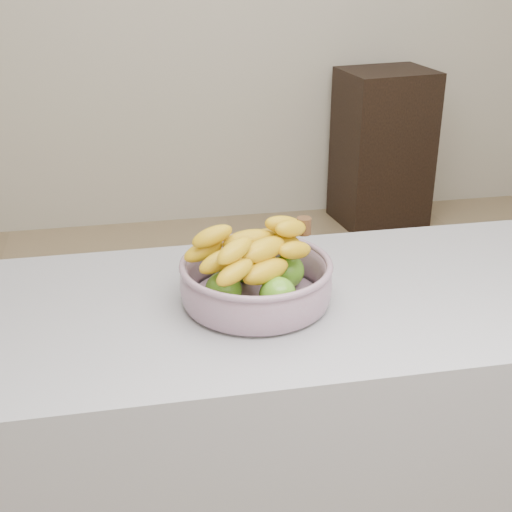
{
  "coord_description": "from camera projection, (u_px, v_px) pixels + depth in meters",
  "views": [
    {
      "loc": [
        -0.57,
        -1.92,
        1.58
      ],
      "look_at": [
        -0.33,
        -0.69,
        1.0
      ],
      "focal_mm": 50.0,
      "sensor_mm": 36.0,
      "label": 1
    }
  ],
  "objects": [
    {
      "name": "counter",
      "position": [
        395.0,
        457.0,
        1.67
      ],
      "size": [
        2.0,
        0.6,
        0.9
      ],
      "primitive_type": "cube",
      "color": "gray",
      "rests_on": "ground"
    },
    {
      "name": "cabinet",
      "position": [
        382.0,
        148.0,
        4.02
      ],
      "size": [
        0.53,
        0.45,
        0.87
      ],
      "primitive_type": "cube",
      "rotation": [
        0.0,
        0.0,
        0.14
      ],
      "color": "black",
      "rests_on": "ground"
    },
    {
      "name": "fruit_bowl",
      "position": [
        256.0,
        278.0,
        1.4
      ],
      "size": [
        0.3,
        0.3,
        0.15
      ],
      "rotation": [
        0.0,
        0.0,
        0.39
      ],
      "color": "#93A1B1",
      "rests_on": "counter"
    },
    {
      "name": "ground",
      "position": [
        312.0,
        426.0,
        2.47
      ],
      "size": [
        4.0,
        4.0,
        0.0
      ],
      "primitive_type": "plane",
      "color": "#8E7757",
      "rests_on": "ground"
    }
  ]
}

